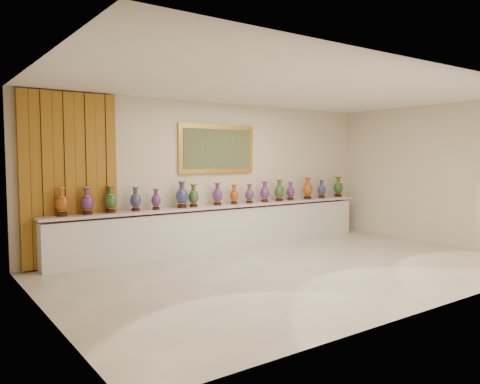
# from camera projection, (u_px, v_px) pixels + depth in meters

# --- Properties ---
(ground) EXTENTS (8.00, 8.00, 0.00)m
(ground) POSITION_uv_depth(u_px,v_px,m) (297.00, 269.00, 7.86)
(ground) COLOR beige
(ground) RESTS_ON ground
(room) EXTENTS (8.00, 8.00, 8.00)m
(room) POSITION_uv_depth(u_px,v_px,m) (97.00, 174.00, 8.25)
(room) COLOR beige
(room) RESTS_ON ground
(counter) EXTENTS (7.28, 0.48, 0.90)m
(counter) POSITION_uv_depth(u_px,v_px,m) (223.00, 227.00, 9.67)
(counter) COLOR white
(counter) RESTS_ON ground
(vase_0) EXTENTS (0.28, 0.28, 0.48)m
(vase_0) POSITION_uv_depth(u_px,v_px,m) (62.00, 203.00, 7.76)
(vase_0) COLOR black
(vase_0) RESTS_ON counter
(vase_1) EXTENTS (0.29, 0.29, 0.47)m
(vase_1) POSITION_uv_depth(u_px,v_px,m) (87.00, 202.00, 8.00)
(vase_1) COLOR black
(vase_1) RESTS_ON counter
(vase_2) EXTENTS (0.28, 0.28, 0.48)m
(vase_2) POSITION_uv_depth(u_px,v_px,m) (111.00, 200.00, 8.26)
(vase_2) COLOR black
(vase_2) RESTS_ON counter
(vase_3) EXTENTS (0.27, 0.27, 0.44)m
(vase_3) POSITION_uv_depth(u_px,v_px,m) (136.00, 200.00, 8.51)
(vase_3) COLOR black
(vase_3) RESTS_ON counter
(vase_4) EXTENTS (0.22, 0.22, 0.39)m
(vase_4) POSITION_uv_depth(u_px,v_px,m) (156.00, 200.00, 8.74)
(vase_4) COLOR black
(vase_4) RESTS_ON counter
(vase_5) EXTENTS (0.30, 0.30, 0.52)m
(vase_5) POSITION_uv_depth(u_px,v_px,m) (182.00, 196.00, 9.04)
(vase_5) COLOR black
(vase_5) RESTS_ON counter
(vase_6) EXTENTS (0.25, 0.25, 0.45)m
(vase_6) POSITION_uv_depth(u_px,v_px,m) (193.00, 197.00, 9.20)
(vase_6) COLOR black
(vase_6) RESTS_ON counter
(vase_7) EXTENTS (0.28, 0.28, 0.46)m
(vase_7) POSITION_uv_depth(u_px,v_px,m) (217.00, 195.00, 9.55)
(vase_7) COLOR black
(vase_7) RESTS_ON counter
(vase_8) EXTENTS (0.21, 0.21, 0.41)m
(vase_8) POSITION_uv_depth(u_px,v_px,m) (234.00, 195.00, 9.78)
(vase_8) COLOR black
(vase_8) RESTS_ON counter
(vase_9) EXTENTS (0.24, 0.24, 0.41)m
(vase_9) POSITION_uv_depth(u_px,v_px,m) (249.00, 195.00, 9.94)
(vase_9) COLOR black
(vase_9) RESTS_ON counter
(vase_10) EXTENTS (0.27, 0.27, 0.46)m
(vase_10) POSITION_uv_depth(u_px,v_px,m) (265.00, 193.00, 10.21)
(vase_10) COLOR black
(vase_10) RESTS_ON counter
(vase_11) EXTENTS (0.25, 0.25, 0.48)m
(vase_11) POSITION_uv_depth(u_px,v_px,m) (279.00, 191.00, 10.43)
(vase_11) COLOR black
(vase_11) RESTS_ON counter
(vase_12) EXTENTS (0.22, 0.22, 0.42)m
(vase_12) POSITION_uv_depth(u_px,v_px,m) (291.00, 192.00, 10.69)
(vase_12) COLOR black
(vase_12) RESTS_ON counter
(vase_13) EXTENTS (0.25, 0.25, 0.51)m
(vase_13) POSITION_uv_depth(u_px,v_px,m) (308.00, 189.00, 10.93)
(vase_13) COLOR black
(vase_13) RESTS_ON counter
(vase_14) EXTENTS (0.21, 0.21, 0.45)m
(vase_14) POSITION_uv_depth(u_px,v_px,m) (322.00, 190.00, 11.20)
(vase_14) COLOR black
(vase_14) RESTS_ON counter
(vase_15) EXTENTS (0.26, 0.26, 0.50)m
(vase_15) POSITION_uv_depth(u_px,v_px,m) (338.00, 187.00, 11.61)
(vase_15) COLOR black
(vase_15) RESTS_ON counter
(label_card) EXTENTS (0.10, 0.06, 0.00)m
(label_card) POSITION_uv_depth(u_px,v_px,m) (150.00, 211.00, 8.54)
(label_card) COLOR white
(label_card) RESTS_ON counter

